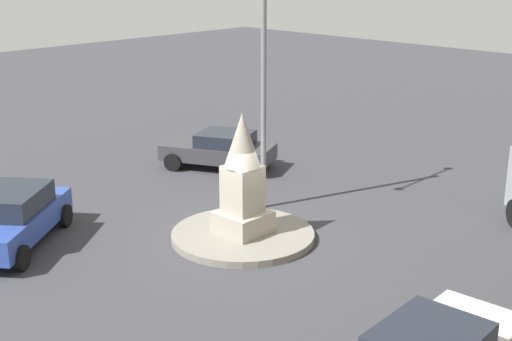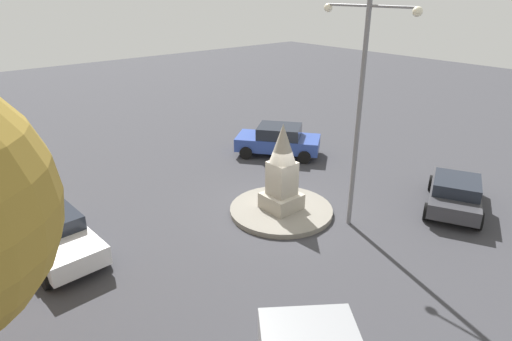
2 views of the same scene
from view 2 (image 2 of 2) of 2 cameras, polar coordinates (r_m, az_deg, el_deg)
ground_plane at (r=16.60m, az=3.33°, el=-5.53°), size 80.00×80.00×0.00m
traffic_island at (r=16.55m, az=3.34°, el=-5.23°), size 3.91×3.91×0.19m
monument at (r=15.84m, az=3.47°, el=-0.05°), size 1.27×1.27×3.33m
streetlamp at (r=14.48m, az=13.71°, el=9.92°), size 3.47×0.28×7.99m
car_white_approaching at (r=15.25m, az=-25.23°, el=-7.59°), size 4.43×2.13×1.38m
car_blue_near_island at (r=21.94m, az=2.97°, el=4.06°), size 4.42×4.00×1.54m
car_dark_grey_far_side at (r=18.20m, az=24.84°, el=-2.61°), size 3.28×4.32×1.34m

